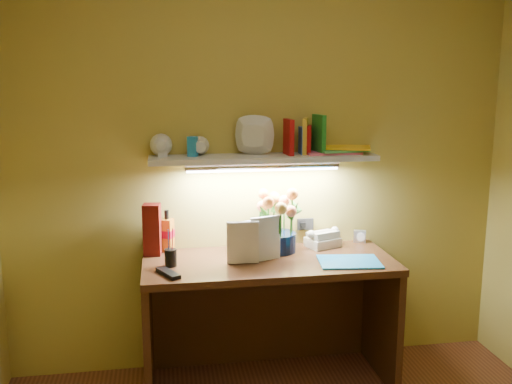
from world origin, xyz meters
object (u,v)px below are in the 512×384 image
(desk, at_px, (269,322))
(flower_bouquet, at_px, (277,219))
(desk_clock, at_px, (360,236))
(telephone, at_px, (323,238))
(whisky_bottle, at_px, (167,231))

(desk, relative_size, flower_bouquet, 3.61)
(desk_clock, bearing_deg, telephone, -145.69)
(telephone, relative_size, desk_clock, 2.51)
(desk, relative_size, telephone, 7.51)
(flower_bouquet, distance_m, desk_clock, 0.57)
(whisky_bottle, bearing_deg, desk_clock, -0.20)
(flower_bouquet, relative_size, telephone, 2.08)
(telephone, xyz_separation_m, whisky_bottle, (-0.93, 0.06, 0.07))
(desk_clock, distance_m, whisky_bottle, 1.18)
(telephone, bearing_deg, desk, -172.75)
(telephone, xyz_separation_m, desk_clock, (0.25, 0.06, -0.02))
(whisky_bottle, bearing_deg, flower_bouquet, -9.52)
(desk_clock, bearing_deg, desk, -136.00)
(flower_bouquet, distance_m, whisky_bottle, 0.65)
(desk, bearing_deg, whisky_bottle, 155.29)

